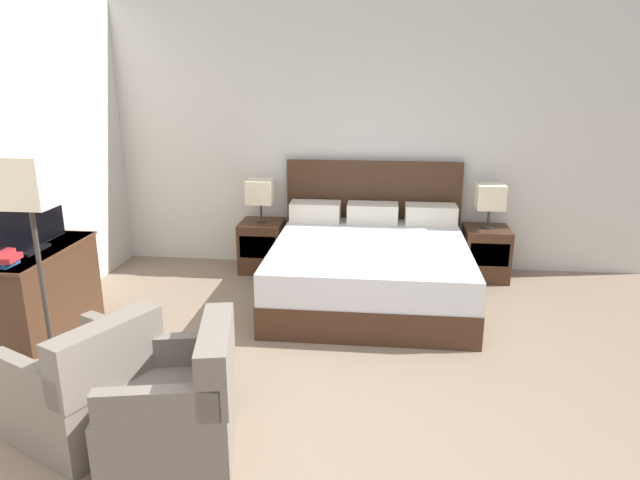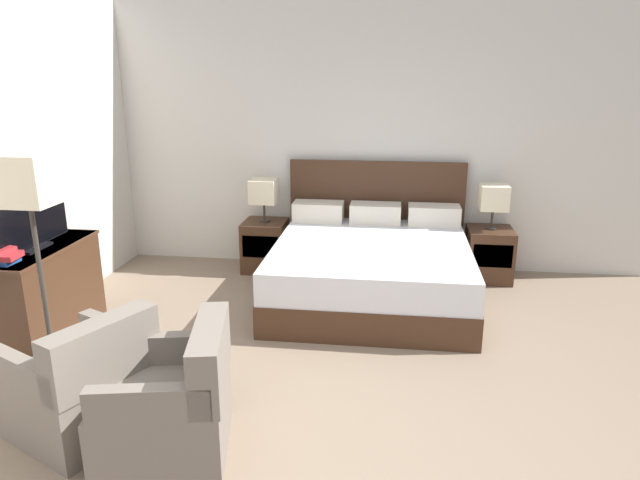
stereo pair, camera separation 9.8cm
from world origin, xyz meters
The scene contains 12 objects.
wall_back centered at (0.00, 3.65, 1.40)m, with size 6.26×0.06×2.80m, color beige.
bed centered at (0.25, 2.66, 0.31)m, with size 1.85×1.95×1.17m.
nightstand_left centered at (-0.92, 3.33, 0.27)m, with size 0.45×0.46×0.53m.
nightstand_right centered at (1.42, 3.33, 0.27)m, with size 0.45×0.46×0.53m.
table_lamp_left centered at (-0.92, 3.33, 0.86)m, with size 0.27×0.27×0.45m.
table_lamp_right centered at (1.42, 3.33, 0.86)m, with size 0.27×0.27×0.45m.
dresser centered at (-2.27, 1.42, 0.40)m, with size 0.47×1.07×0.78m.
tv centered at (-2.27, 1.37, 1.07)m, with size 0.18×0.95×0.60m.
book_blue_cover centered at (-2.26, 1.04, 0.83)m, with size 0.22×0.17×0.04m, color #B7282D.
armchair_by_window centered at (-1.34, 0.34, 0.28)m, with size 0.92×0.91×0.76m.
armchair_companion centered at (-0.75, 0.22, 0.28)m, with size 0.81×0.80×0.76m.
floor_lamp centered at (-1.82, 0.79, 1.36)m, with size 0.38×0.38×1.59m.
Camera 1 is at (0.33, -2.43, 2.07)m, focal length 32.00 mm.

